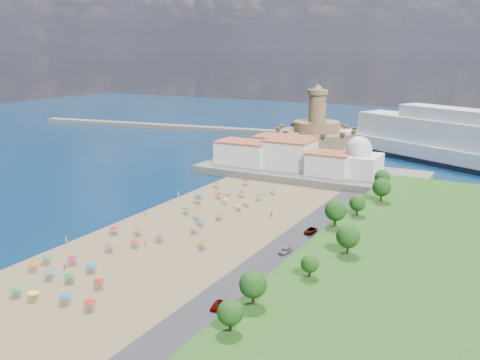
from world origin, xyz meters
The scene contains 12 objects.
ground centered at (0.00, 0.00, 0.00)m, with size 700.00×700.00×0.00m, color #071938.
terrace centered at (10.00, 73.00, 1.50)m, with size 90.00×36.00×3.00m, color #59544C.
jetty centered at (-12.00, 108.00, 1.20)m, with size 18.00×70.00×2.40m, color #59544C.
breakwater centered at (-110.00, 153.00, 1.30)m, with size 200.00×7.00×2.60m, color #59544C.
waterfront_buildings centered at (-3.05, 73.64, 7.88)m, with size 57.00×29.00×11.00m.
domed_building centered at (30.00, 71.00, 8.97)m, with size 16.00×16.00×15.00m.
fortress centered at (-12.00, 138.00, 6.68)m, with size 40.00×40.00×32.40m.
cruise_ship centered at (62.85, 120.74, 8.98)m, with size 133.14×81.07×30.31m.
beach_parasols centered at (-0.42, -11.97, 2.15)m, with size 31.19×115.81×2.20m.
beachgoers centered at (-2.96, -3.91, 1.13)m, with size 39.42×89.79×1.89m.
parked_cars centered at (36.00, -11.35, 1.38)m, with size 2.70×54.73×1.38m.
hillside_trees centered at (48.04, -3.17, 9.88)m, with size 13.86×105.15×7.00m.
Camera 1 is at (85.65, -124.63, 50.18)m, focal length 40.00 mm.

